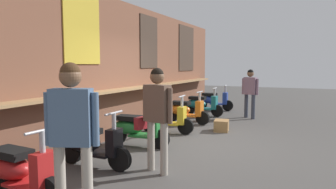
{
  "coord_description": "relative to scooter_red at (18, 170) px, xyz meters",
  "views": [
    {
      "loc": [
        -6.17,
        -2.24,
        1.72
      ],
      "look_at": [
        1.03,
        1.11,
        0.95
      ],
      "focal_mm": 32.58,
      "sensor_mm": 36.0,
      "label": 1
    }
  ],
  "objects": [
    {
      "name": "scooter_teal",
      "position": [
        7.17,
        0.0,
        0.0
      ],
      "size": [
        0.46,
        1.4,
        0.97
      ],
      "rotation": [
        0.0,
        0.0,
        -1.57
      ],
      "color": "#197075",
      "rests_on": "ground_plane"
    },
    {
      "name": "scooter_black",
      "position": [
        1.42,
        0.0,
        0.0
      ],
      "size": [
        0.46,
        1.4,
        0.97
      ],
      "rotation": [
        0.0,
        0.0,
        -1.57
      ],
      "color": "black",
      "rests_on": "ground_plane"
    },
    {
      "name": "scooter_orange",
      "position": [
        5.67,
        0.0,
        0.0
      ],
      "size": [
        0.46,
        1.4,
        0.97
      ],
      "rotation": [
        0.0,
        0.0,
        -1.61
      ],
      "color": "orange",
      "rests_on": "ground_plane"
    },
    {
      "name": "merchandise_crate",
      "position": [
        5.08,
        -1.29,
        -0.24
      ],
      "size": [
        0.5,
        0.43,
        0.29
      ],
      "primitive_type": "cube",
      "rotation": [
        0.0,
        0.0,
        0.17
      ],
      "color": "olive",
      "rests_on": "ground_plane"
    },
    {
      "name": "market_stall_facade",
      "position": [
        3.57,
        0.94,
        1.24
      ],
      "size": [
        13.08,
        0.61,
        3.25
      ],
      "color": "brown",
      "rests_on": "ground_plane"
    },
    {
      "name": "shopper_passing",
      "position": [
        7.35,
        -1.6,
        0.57
      ],
      "size": [
        0.33,
        0.54,
        1.58
      ],
      "rotation": [
        0.0,
        0.0,
        2.94
      ],
      "color": "#383D4C",
      "rests_on": "ground_plane"
    },
    {
      "name": "scooter_green",
      "position": [
        2.86,
        -0.0,
        0.0
      ],
      "size": [
        0.49,
        1.4,
        0.97
      ],
      "rotation": [
        0.0,
        0.0,
        -1.5
      ],
      "color": "#237533",
      "rests_on": "ground_plane"
    },
    {
      "name": "scooter_blue",
      "position": [
        8.58,
        -0.0,
        0.0
      ],
      "size": [
        0.49,
        1.4,
        0.97
      ],
      "rotation": [
        0.0,
        0.0,
        -1.5
      ],
      "color": "#233D9E",
      "rests_on": "ground_plane"
    },
    {
      "name": "scooter_yellow",
      "position": [
        4.29,
        -0.0,
        0.0
      ],
      "size": [
        0.5,
        1.4,
        0.97
      ],
      "rotation": [
        0.0,
        0.0,
        -1.5
      ],
      "color": "gold",
      "rests_on": "ground_plane"
    },
    {
      "name": "shopper_with_handbag",
      "position": [
        1.65,
        -1.14,
        0.63
      ],
      "size": [
        0.32,
        0.67,
        1.68
      ],
      "rotation": [
        0.0,
        0.0,
        2.95
      ],
      "color": "#ADA393",
      "rests_on": "ground_plane"
    },
    {
      "name": "scooter_red",
      "position": [
        0.0,
        0.0,
        0.0
      ],
      "size": [
        0.48,
        1.4,
        0.97
      ],
      "rotation": [
        0.0,
        0.0,
        -1.63
      ],
      "color": "red",
      "rests_on": "ground_plane"
    },
    {
      "name": "shopper_browsing",
      "position": [
        -0.13,
        -1.03,
        0.7
      ],
      "size": [
        0.35,
        0.55,
        1.75
      ],
      "rotation": [
        0.0,
        0.0,
        0.39
      ],
      "color": "#ADA393",
      "rests_on": "ground_plane"
    },
    {
      "name": "ground_plane",
      "position": [
        3.57,
        -1.08,
        -0.39
      ],
      "size": [
        36.64,
        36.64,
        0.0
      ],
      "primitive_type": "plane",
      "color": "#474442"
    }
  ]
}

